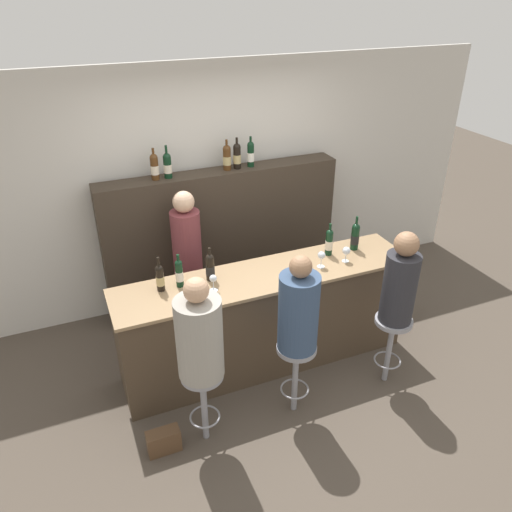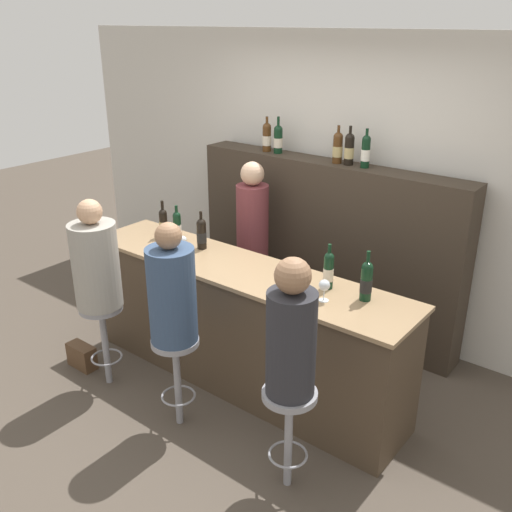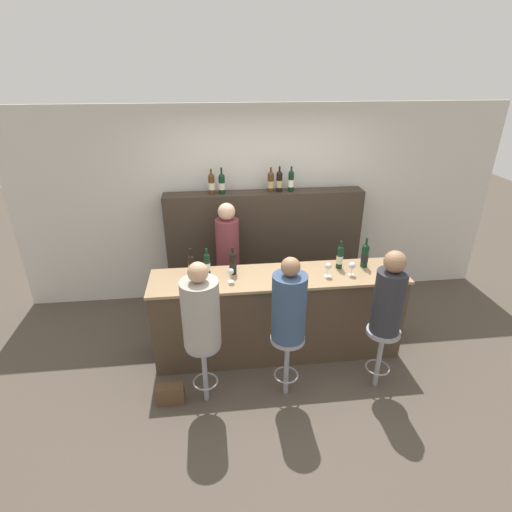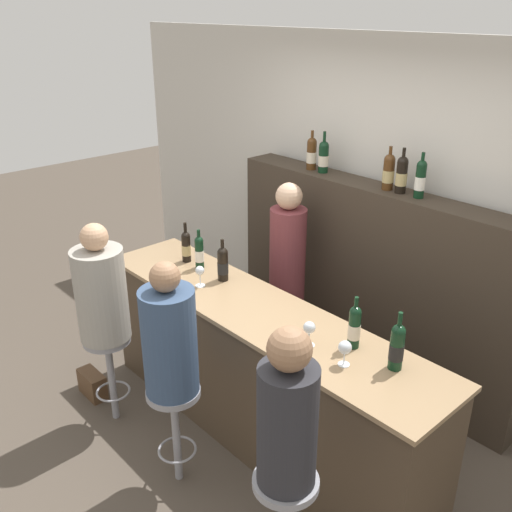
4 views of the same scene
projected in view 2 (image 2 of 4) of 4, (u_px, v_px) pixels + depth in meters
name	position (u px, v px, depth m)	size (l,w,h in m)	color
ground_plane	(218.00, 397.00, 4.35)	(16.00, 16.00, 0.00)	#4C4238
wall_back	(341.00, 185.00, 5.07)	(6.40, 0.05, 2.60)	beige
bar_counter	(241.00, 326.00, 4.36)	(2.73, 0.60, 0.99)	#473828
back_bar_cabinet	(325.00, 247.00, 5.11)	(2.55, 0.28, 1.55)	#382D23
wine_bottle_counter_0	(163.00, 222.00, 4.72)	(0.07, 0.07, 0.31)	black
wine_bottle_counter_1	(177.00, 226.00, 4.63)	(0.07, 0.07, 0.30)	black
wine_bottle_counter_2	(202.00, 233.00, 4.47)	(0.08, 0.08, 0.31)	black
wine_bottle_counter_3	(328.00, 270.00, 3.81)	(0.07, 0.07, 0.32)	black
wine_bottle_counter_4	(366.00, 281.00, 3.64)	(0.08, 0.08, 0.34)	black
wine_bottle_backbar_0	(267.00, 137.00, 5.14)	(0.08, 0.08, 0.31)	#4C2D14
wine_bottle_backbar_1	(278.00, 139.00, 5.07)	(0.08, 0.08, 0.32)	black
wine_bottle_backbar_2	(338.00, 147.00, 4.72)	(0.08, 0.08, 0.31)	#4C2D14
wine_bottle_backbar_3	(349.00, 149.00, 4.65)	(0.08, 0.08, 0.32)	black
wine_bottle_backbar_4	(366.00, 151.00, 4.57)	(0.07, 0.07, 0.32)	black
wine_glass_0	(183.00, 241.00, 4.37)	(0.07, 0.07, 0.15)	silver
wine_glass_1	(291.00, 275.00, 3.79)	(0.07, 0.07, 0.15)	silver
wine_glass_2	(324.00, 286.00, 3.64)	(0.07, 0.07, 0.15)	silver
bar_stool_left	(103.00, 324.00, 4.34)	(0.33, 0.33, 0.69)	gray
guest_seated_left	(95.00, 262.00, 4.14)	(0.34, 0.34, 0.82)	gray
bar_stool_middle	(176.00, 360.00, 3.88)	(0.33, 0.33, 0.69)	gray
guest_seated_middle	(172.00, 291.00, 3.68)	(0.32, 0.32, 0.83)	#334766
bar_stool_right	(289.00, 414.00, 3.35)	(0.33, 0.33, 0.69)	gray
guest_seated_right	(291.00, 335.00, 3.14)	(0.28, 0.28, 0.84)	#28282D
bartender	(253.00, 252.00, 5.12)	(0.28, 0.28, 1.55)	brown
handbag	(82.00, 356.00, 4.70)	(0.26, 0.12, 0.20)	#513823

